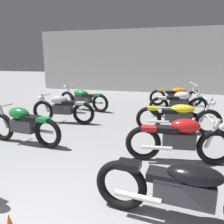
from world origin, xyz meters
TOP-DOWN VIEW (x-y plane):
  - back_wall at (0.00, 11.70)m, footprint 13.31×0.24m
  - motorcycle_left_row_1 at (-1.71, 2.67)m, footprint 1.97×0.48m
  - motorcycle_left_row_2 at (-1.66, 4.43)m, footprint 1.97×0.48m
  - motorcycle_left_row_3 at (-1.75, 6.22)m, footprint 2.14×0.75m
  - motorcycle_right_row_0 at (1.67, 1.00)m, footprint 2.17×0.68m
  - motorcycle_right_row_1 at (1.65, 2.64)m, footprint 1.97×0.53m
  - motorcycle_right_row_2 at (1.68, 4.39)m, footprint 2.17×0.68m
  - motorcycle_right_row_3 at (1.74, 6.16)m, footprint 1.95×0.65m
  - motorcycle_right_row_4 at (1.69, 7.94)m, footprint 2.16×0.74m

SIDE VIEW (x-z plane):
  - motorcycle_left_row_3 at x=-1.75m, z-range -0.04..0.94m
  - motorcycle_right_row_0 at x=1.67m, z-range -0.04..0.94m
  - motorcycle_right_row_2 at x=1.68m, z-range -0.04..0.94m
  - motorcycle_right_row_4 at x=1.69m, z-range -0.04..0.94m
  - motorcycle_left_row_1 at x=-1.71m, z-range 0.02..0.90m
  - motorcycle_left_row_2 at x=-1.66m, z-range 0.02..0.90m
  - motorcycle_right_row_1 at x=1.65m, z-range 0.02..0.90m
  - motorcycle_right_row_3 at x=1.74m, z-range 0.02..0.90m
  - back_wall at x=0.00m, z-range 0.00..3.60m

